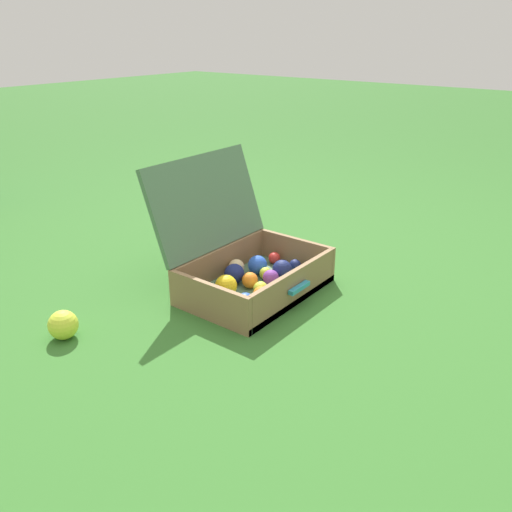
{
  "coord_description": "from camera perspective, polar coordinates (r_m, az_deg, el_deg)",
  "views": [
    {
      "loc": [
        -1.42,
        -1.06,
        0.91
      ],
      "look_at": [
        -0.0,
        0.05,
        0.15
      ],
      "focal_mm": 37.7,
      "sensor_mm": 36.0,
      "label": 1
    }
  ],
  "objects": [
    {
      "name": "open_suitcase",
      "position": [
        2.01,
        -1.31,
        -0.72
      ],
      "size": [
        0.54,
        0.51,
        0.48
      ],
      "color": "#4C7051",
      "rests_on": "ground"
    },
    {
      "name": "stray_ball_on_grass",
      "position": [
        1.82,
        -19.78,
        -6.89
      ],
      "size": [
        0.09,
        0.09,
        0.09
      ],
      "primitive_type": "sphere",
      "color": "#CCDB38",
      "rests_on": "ground"
    },
    {
      "name": "ground_plane",
      "position": [
        1.99,
        1.08,
        -4.21
      ],
      "size": [
        16.0,
        16.0,
        0.0
      ],
      "primitive_type": "plane",
      "color": "#336B28"
    }
  ]
}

